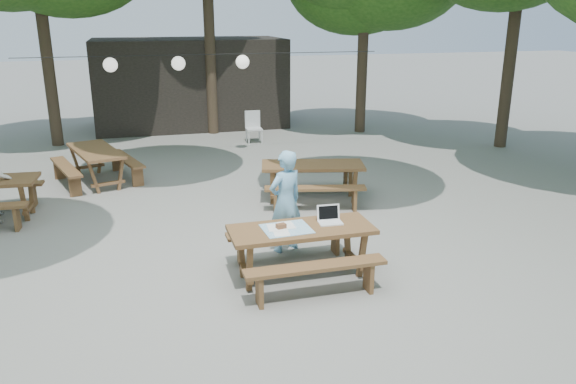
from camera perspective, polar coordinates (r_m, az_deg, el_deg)
The scene contains 10 objects.
ground at distance 9.11m, azimuth -5.69°, elevation -5.50°, with size 80.00×80.00×0.00m, color slate.
pavilion at distance 18.99m, azimuth -9.93°, elevation 10.89°, with size 6.00×3.00×2.80m, color black.
main_picnic_table at distance 7.92m, azimuth 1.36°, elevation -6.06°, with size 2.00×1.58×0.75m.
picnic_table_ne at distance 11.15m, azimuth 2.50°, elevation 1.08°, with size 2.22×1.98×0.75m.
picnic_table_far_w at distance 13.01m, azimuth -18.83°, elevation 2.57°, with size 2.07×2.28×0.75m.
woman at distance 8.65m, azimuth -0.25°, elevation -0.96°, with size 0.59×0.39×1.62m, color #77B3D9.
plastic_chair at distance 16.28m, azimuth -3.48°, elevation 5.93°, with size 0.45×0.45×0.90m.
laptop at distance 7.97m, azimuth 4.23°, elevation -2.65°, with size 0.35×0.28×0.24m.
tabletop_clutter at distance 7.72m, azimuth -0.30°, elevation -3.70°, with size 0.68×0.59×0.08m.
paper_lanterns at distance 14.36m, azimuth -11.02°, elevation 12.73°, with size 9.00×0.34×0.38m.
Camera 1 is at (-1.35, -8.27, 3.58)m, focal length 35.00 mm.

